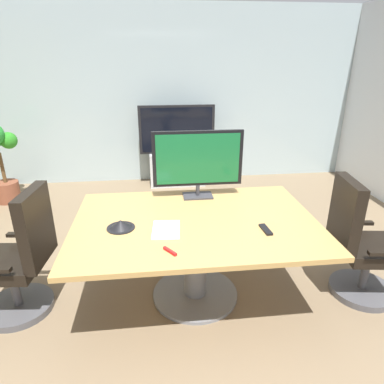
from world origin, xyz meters
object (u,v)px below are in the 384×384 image
object	(u,v)px
tv_monitor	(198,160)
office_chair_right	(359,249)
conference_phone	(121,225)
remote_control	(266,229)
office_chair_left	(21,264)
conference_table	(195,238)
wall_display_unit	(177,159)

from	to	relation	value
tv_monitor	office_chair_right	bearing A→B (deg)	-25.33
conference_phone	remote_control	distance (m)	1.13
conference_phone	remote_control	xyz separation A→B (m)	(1.12, -0.17, -0.02)
office_chair_left	conference_phone	size ratio (longest dim) A/B	4.95
conference_table	office_chair_left	xyz separation A→B (m)	(-1.42, -0.02, -0.13)
wall_display_unit	conference_table	bearing A→B (deg)	-91.16
conference_table	remote_control	distance (m)	0.60
office_chair_right	office_chair_left	bearing A→B (deg)	95.70
tv_monitor	conference_phone	bearing A→B (deg)	-139.69
office_chair_left	wall_display_unit	xyz separation A→B (m)	(1.48, 2.90, -0.01)
wall_display_unit	office_chair_left	bearing A→B (deg)	-117.03
wall_display_unit	remote_control	distance (m)	3.16
conference_phone	wall_display_unit	bearing A→B (deg)	77.41
tv_monitor	wall_display_unit	world-z (taller)	tv_monitor
remote_control	wall_display_unit	bearing A→B (deg)	93.85
office_chair_left	tv_monitor	xyz separation A→B (m)	(1.50, 0.53, 0.66)
conference_table	office_chair_right	xyz separation A→B (m)	(1.42, -0.12, -0.13)
tv_monitor	conference_phone	world-z (taller)	tv_monitor
wall_display_unit	remote_control	world-z (taller)	wall_display_unit
office_chair_right	remote_control	xyz separation A→B (m)	(-0.90, -0.12, 0.31)
conference_table	office_chair_left	bearing A→B (deg)	-179.09
office_chair_right	conference_phone	world-z (taller)	office_chair_right
wall_display_unit	conference_phone	distance (m)	3.04
tv_monitor	conference_phone	size ratio (longest dim) A/B	3.82
tv_monitor	conference_phone	distance (m)	0.96
wall_display_unit	conference_phone	bearing A→B (deg)	-102.59
office_chair_left	office_chair_right	distance (m)	2.84
wall_display_unit	remote_control	size ratio (longest dim) A/B	7.71
conference_table	office_chair_right	world-z (taller)	office_chair_right
conference_phone	tv_monitor	bearing A→B (deg)	40.31
conference_table	wall_display_unit	xyz separation A→B (m)	(0.06, 2.87, -0.14)
tv_monitor	wall_display_unit	bearing A→B (deg)	90.63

